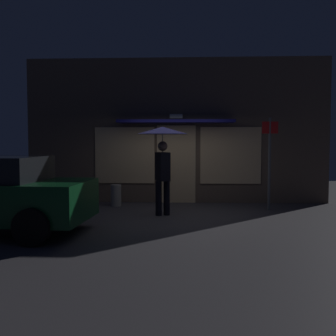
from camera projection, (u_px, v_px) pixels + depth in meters
The scene contains 5 objects.
ground_plane at pixel (173, 216), 9.71m from camera, with size 18.00×18.00×0.00m, color #423F44.
building_facade at pixel (176, 131), 11.91m from camera, with size 8.59×1.00×4.11m.
person_with_umbrella at pixel (163, 145), 9.72m from camera, with size 1.20×1.20×2.09m.
street_sign_post at pixel (269, 158), 10.51m from camera, with size 0.40×0.07×2.35m.
sidewalk_bollard at pixel (116, 195), 11.21m from camera, with size 0.28×0.28×0.58m, color #9E998E.
Camera 1 is at (0.37, -9.61, 1.74)m, focal length 44.39 mm.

